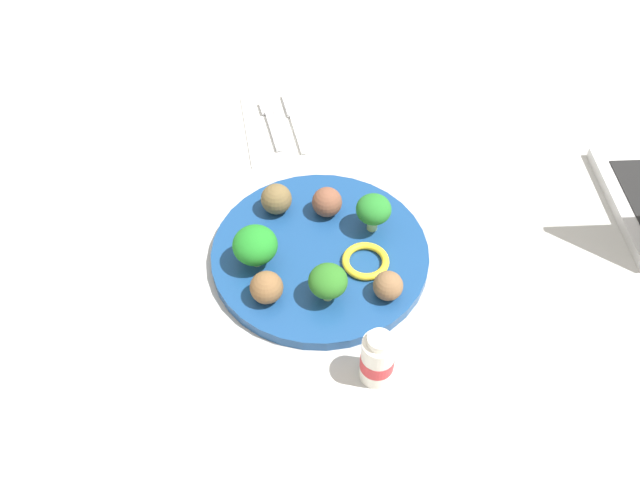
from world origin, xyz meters
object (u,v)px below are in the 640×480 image
at_px(broccoli_floret_front_right, 328,281).
at_px(meatball_mid_left, 388,286).
at_px(meatball_front_right, 327,202).
at_px(meatball_far_rim, 267,287).
at_px(knife, 295,119).
at_px(plate, 320,254).
at_px(broccoli_floret_mid_left, 374,210).
at_px(pepper_ring_center, 366,261).
at_px(broccoli_floret_mid_right, 254,243).
at_px(meatball_back_right, 276,199).
at_px(napkin, 284,126).
at_px(fork, 272,122).
at_px(yogurt_bottle, 377,359).

distance_m(broccoli_floret_front_right, meatball_mid_left, 0.07).
relative_size(broccoli_floret_front_right, meatball_front_right, 1.26).
xyz_separation_m(meatball_far_rim, knife, (0.33, -0.11, -0.03)).
xyz_separation_m(plate, meatball_far_rim, (-0.06, 0.08, 0.03)).
bearing_deg(broccoli_floret_mid_left, broccoli_floret_front_right, 137.56).
bearing_deg(pepper_ring_center, meatball_far_rim, 99.05).
xyz_separation_m(broccoli_floret_mid_right, broccoli_floret_mid_left, (0.01, -0.16, 0.00)).
distance_m(meatball_far_rim, pepper_ring_center, 0.13).
relative_size(pepper_ring_center, knife, 0.41).
xyz_separation_m(meatball_back_right, napkin, (0.18, -0.05, -0.03)).
bearing_deg(meatball_front_right, meatball_back_right, 71.24).
xyz_separation_m(meatball_far_rim, fork, (0.33, -0.07, -0.03)).
relative_size(plate, knife, 1.93).
height_order(broccoli_floret_mid_left, pepper_ring_center, broccoli_floret_mid_left).
xyz_separation_m(pepper_ring_center, napkin, (0.30, 0.04, -0.02)).
bearing_deg(broccoli_floret_mid_right, pepper_ring_center, -106.87).
xyz_separation_m(broccoli_floret_front_right, pepper_ring_center, (0.04, -0.06, -0.03)).
bearing_deg(meatball_far_rim, meatball_back_right, -16.66).
xyz_separation_m(meatball_mid_left, pepper_ring_center, (0.05, 0.01, -0.01)).
bearing_deg(plate, broccoli_floret_mid_right, 86.70).
xyz_separation_m(meatball_far_rim, yogurt_bottle, (-0.12, -0.10, -0.00)).
relative_size(pepper_ring_center, napkin, 0.35).
relative_size(meatball_mid_left, yogurt_bottle, 0.48).
bearing_deg(meatball_mid_left, knife, 4.89).
bearing_deg(meatball_far_rim, broccoli_floret_mid_right, 1.87).
bearing_deg(fork, pepper_ring_center, -169.83).
distance_m(broccoli_floret_mid_right, meatball_back_right, 0.09).
distance_m(meatball_back_right, meatball_far_rim, 0.15).
xyz_separation_m(meatball_front_right, napkin, (0.21, 0.01, -0.03)).
relative_size(broccoli_floret_mid_right, pepper_ring_center, 0.95).
height_order(broccoli_floret_mid_left, meatball_front_right, broccoli_floret_mid_left).
bearing_deg(plate, napkin, -2.52).
distance_m(plate, yogurt_bottle, 0.18).
bearing_deg(meatball_far_rim, meatball_front_right, -41.89).
relative_size(meatball_front_right, meatball_far_rim, 1.00).
bearing_deg(meatball_mid_left, meatball_back_right, 30.01).
xyz_separation_m(broccoli_floret_front_right, meatball_mid_left, (-0.01, -0.07, -0.01)).
height_order(broccoli_floret_front_right, pepper_ring_center, broccoli_floret_front_right).
height_order(meatball_mid_left, knife, meatball_mid_left).
bearing_deg(broccoli_floret_mid_left, meatball_far_rim, 115.82).
xyz_separation_m(plate, broccoli_floret_front_right, (-0.07, 0.01, 0.04)).
bearing_deg(broccoli_floret_front_right, meatball_back_right, 10.43).
relative_size(meatball_front_right, yogurt_bottle, 0.53).
distance_m(meatball_front_right, meatball_far_rim, 0.16).
xyz_separation_m(broccoli_floret_mid_left, fork, (0.26, 0.08, -0.04)).
xyz_separation_m(broccoli_floret_mid_left, meatball_mid_left, (-0.11, 0.01, -0.02)).
bearing_deg(napkin, pepper_ring_center, -172.82).
xyz_separation_m(napkin, fork, (0.01, 0.02, 0.00)).
xyz_separation_m(meatball_front_right, meatball_far_rim, (-0.12, 0.11, -0.00)).
relative_size(meatball_far_rim, yogurt_bottle, 0.53).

